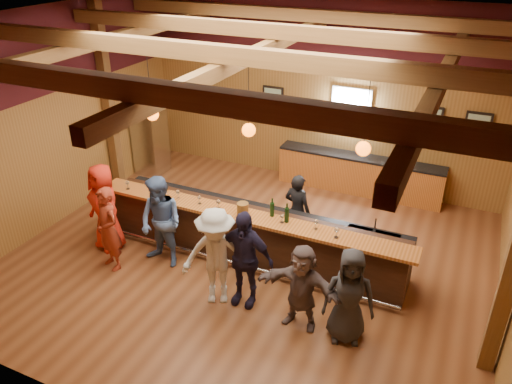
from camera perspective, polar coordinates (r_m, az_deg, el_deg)
room at (r=8.55m, az=-0.69°, el=10.44°), size 9.04×9.00×4.52m
bar_counter at (r=9.76m, az=-0.28°, el=-4.71°), size 6.30×1.07×1.11m
back_bar_cabinet at (r=12.45m, az=11.67°, el=2.00°), size 4.00×0.52×0.95m
window at (r=12.16m, az=10.80°, el=9.47°), size 0.95×0.09×0.95m
framed_pictures at (r=11.98m, az=14.85°, el=9.00°), size 5.35×0.05×0.45m
wine_shelves at (r=12.24m, az=10.54°, el=7.48°), size 3.00×0.18×0.30m
pendant_lights at (r=8.66m, az=-0.83°, el=7.14°), size 4.24×0.24×1.37m
stainless_fridge at (r=13.40m, az=-11.98°, el=5.83°), size 0.70×0.70×1.80m
customer_orange at (r=10.30m, az=-16.88°, el=-1.67°), size 1.03×0.84×1.82m
customer_redvest at (r=9.68m, az=-16.54°, el=-4.08°), size 0.71×0.60×1.67m
customer_denim at (r=9.50m, az=-10.78°, el=-3.45°), size 0.98×0.82×1.82m
customer_white at (r=8.45m, az=-4.57°, el=-7.41°), size 1.34×1.08×1.81m
customer_navy at (r=8.40m, az=-1.43°, el=-7.59°), size 1.07×0.48×1.79m
customer_brown at (r=8.05m, az=5.21°, el=-10.75°), size 1.41×0.48×1.51m
customer_dark at (r=7.88m, az=10.56°, el=-11.63°), size 0.91×0.73×1.63m
bartender at (r=10.02m, az=4.73°, el=-2.11°), size 0.63×0.47×1.57m
ice_bucket at (r=9.14m, az=-1.53°, el=-1.95°), size 0.22×0.22×0.24m
bottle_a at (r=9.09m, az=1.85°, el=-1.97°), size 0.08×0.08×0.36m
bottle_b at (r=8.92m, az=3.54°, el=-2.61°), size 0.08×0.08×0.38m
glass_a at (r=10.37m, az=-14.50°, el=0.98°), size 0.08×0.08×0.18m
glass_b at (r=10.02m, az=-11.52°, el=0.33°), size 0.08×0.08×0.18m
glass_c at (r=9.81m, az=-8.92°, el=-0.03°), size 0.08×0.08×0.19m
glass_d at (r=9.57m, az=-6.49°, el=-0.68°), size 0.08×0.08×0.17m
glass_e at (r=9.35m, az=-4.34°, el=-1.18°), size 0.09×0.09×0.19m
glass_f at (r=8.91m, az=3.00°, el=-2.82°), size 0.08×0.08×0.17m
glass_g at (r=8.75m, az=6.89°, el=-3.44°), size 0.09×0.09×0.20m
glass_h at (r=8.56m, az=9.20°, el=-4.36°), size 0.09×0.09×0.20m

